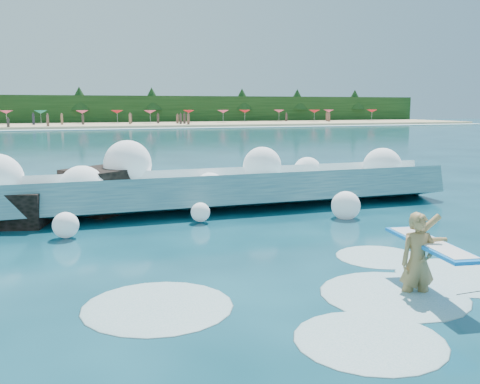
{
  "coord_description": "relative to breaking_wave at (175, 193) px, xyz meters",
  "views": [
    {
      "loc": [
        -2.68,
        -9.66,
        3.2
      ],
      "look_at": [
        1.5,
        2.0,
        1.2
      ],
      "focal_mm": 40.0,
      "sensor_mm": 36.0,
      "label": 1
    }
  ],
  "objects": [
    {
      "name": "wet_band",
      "position": [
        -0.95,
        60.58,
        -0.5
      ],
      "size": [
        140.0,
        5.0,
        0.08
      ],
      "primitive_type": "cube",
      "color": "silver",
      "rests_on": "ground"
    },
    {
      "name": "treeline",
      "position": [
        -0.95,
        81.58,
        1.96
      ],
      "size": [
        140.0,
        4.0,
        5.0
      ],
      "primitive_type": "cube",
      "color": "black",
      "rests_on": "ground"
    },
    {
      "name": "beach",
      "position": [
        -0.95,
        71.58,
        -0.34
      ],
      "size": [
        140.0,
        20.0,
        0.4
      ],
      "primitive_type": "cube",
      "color": "tan",
      "rests_on": "ground"
    },
    {
      "name": "surf_foam",
      "position": [
        1.53,
        -8.57,
        -0.54
      ],
      "size": [
        9.51,
        5.48,
        0.13
      ],
      "color": "silver",
      "rests_on": "ground"
    },
    {
      "name": "surfer_with_board",
      "position": [
        2.22,
        -8.86,
        0.1
      ],
      "size": [
        1.1,
        2.92,
        1.73
      ],
      "color": "#A5814D",
      "rests_on": "ground"
    },
    {
      "name": "beach_umbrellas",
      "position": [
        -1.01,
        73.83,
        1.71
      ],
      "size": [
        112.29,
        6.47,
        0.5
      ],
      "color": "#137B6B",
      "rests_on": "ground"
    },
    {
      "name": "ground",
      "position": [
        -0.95,
        -6.42,
        -0.54
      ],
      "size": [
        200.0,
        200.0,
        0.0
      ],
      "primitive_type": "plane",
      "color": "#072E3D",
      "rests_on": "ground"
    },
    {
      "name": "wave_spray",
      "position": [
        -0.52,
        -0.12,
        0.52
      ],
      "size": [
        15.69,
        4.71,
        2.21
      ],
      "color": "white",
      "rests_on": "ground"
    },
    {
      "name": "breaking_wave",
      "position": [
        0.0,
        0.0,
        0.0
      ],
      "size": [
        17.91,
        2.79,
        1.54
      ],
      "color": "teal",
      "rests_on": "ground"
    }
  ]
}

